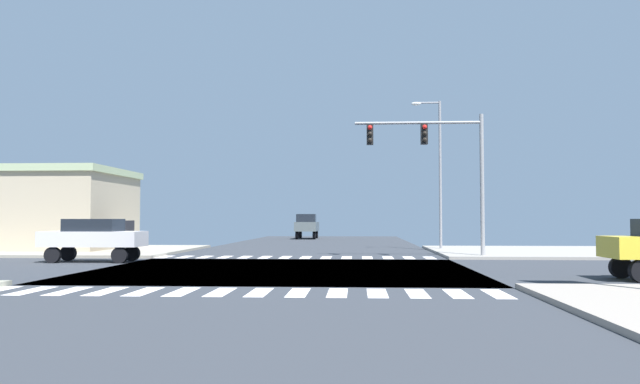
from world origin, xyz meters
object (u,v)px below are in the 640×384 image
(traffic_signal_mast, at_px, (433,152))
(sedan_nearside_1, at_px, (94,236))
(pickup_farside_1, at_px, (307,225))
(street_lamp, at_px, (436,162))
(bank_building, at_px, (21,210))

(traffic_signal_mast, bearing_deg, sedan_nearside_1, -166.53)
(pickup_farside_1, bearing_deg, sedan_nearside_1, 78.27)
(street_lamp, height_order, sedan_nearside_1, street_lamp)
(bank_building, bearing_deg, traffic_signal_mast, -13.38)
(traffic_signal_mast, bearing_deg, street_lamp, 81.60)
(traffic_signal_mast, relative_size, bank_building, 0.51)
(traffic_signal_mast, xyz_separation_m, street_lamp, (1.03, 6.99, 0.16))
(sedan_nearside_1, relative_size, pickup_farside_1, 0.84)
(sedan_nearside_1, bearing_deg, pickup_farside_1, 168.27)
(traffic_signal_mast, xyz_separation_m, bank_building, (-23.61, 5.62, -2.68))
(street_lamp, bearing_deg, pickup_farside_1, 113.41)
(street_lamp, xyz_separation_m, bank_building, (-24.65, -1.38, -2.84))
(traffic_signal_mast, distance_m, bank_building, 24.42)
(bank_building, xyz_separation_m, pickup_farside_1, (15.16, 23.28, -1.14))
(street_lamp, relative_size, bank_building, 0.66)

